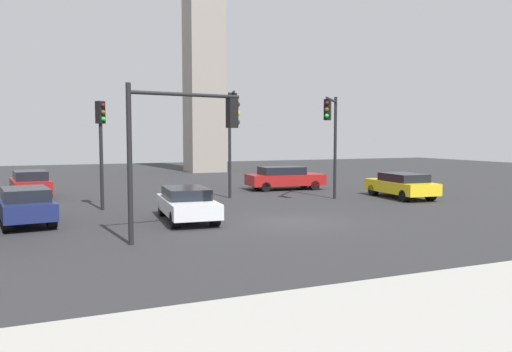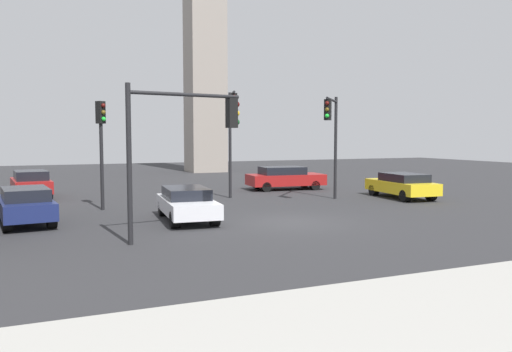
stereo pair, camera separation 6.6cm
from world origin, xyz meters
The scene contains 11 objects.
ground_plane centered at (0.00, 0.00, 0.00)m, with size 93.70×93.70×0.00m, color #2D2D30.
traffic_light_0 centered at (0.27, 7.27, 4.03)m, with size 0.94×2.73×5.69m.
traffic_light_1 centered at (4.79, 4.85, 3.83)m, with size 2.03×2.36×5.42m.
traffic_light_2 centered at (-4.62, -1.48, 3.55)m, with size 3.91×0.79×4.95m.
traffic_light_3 centered at (-6.33, 6.38, 3.44)m, with size 0.44×0.49×4.91m.
car_0 centered at (-9.38, 12.71, 0.79)m, with size 2.23×4.42×1.49m.
car_1 centered at (5.27, 11.18, 0.76)m, with size 4.90×2.51×1.44m.
car_2 centered at (-3.59, 2.03, 0.70)m, with size 2.17×4.63×1.30m.
car_3 centered at (9.11, 4.64, 0.72)m, with size 2.27×4.58×1.35m.
car_4 centered at (-9.48, 3.56, 0.76)m, with size 2.26×4.56×1.41m.
skyline_tower centered at (5.66, 28.96, 12.44)m, with size 3.31×3.31×24.88m, color gray.
Camera 1 is at (-9.02, -17.59, 3.33)m, focal length 35.93 mm.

